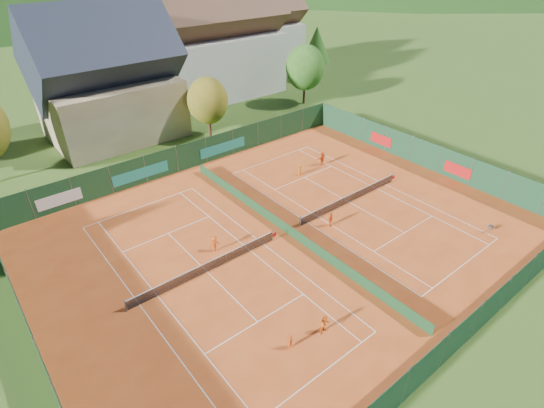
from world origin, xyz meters
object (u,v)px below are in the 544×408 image
(player_right_far_a, at_px, (300,170))
(player_right_far_b, at_px, (322,158))
(ball_hopper, at_px, (491,227))
(player_left_mid, at_px, (325,325))
(hotel_block_a, at_px, (214,47))
(player_left_far, at_px, (214,243))
(player_right_near, at_px, (330,219))
(hotel_block_b, at_px, (256,33))
(chalet, at_px, (108,84))
(player_left_near, at_px, (290,341))

(player_right_far_a, relative_size, player_right_far_b, 0.77)
(ball_hopper, xyz_separation_m, player_left_mid, (-18.91, 1.18, 0.13))
(hotel_block_a, distance_m, player_left_far, 41.23)
(player_right_near, distance_m, player_right_far_a, 9.71)
(hotel_block_b, bearing_deg, chalet, -157.01)
(player_left_near, bearing_deg, ball_hopper, -34.38)
(player_left_mid, xyz_separation_m, player_right_near, (8.84, 8.18, 0.03))
(chalet, height_order, player_left_far, chalet)
(hotel_block_a, height_order, player_left_near, hotel_block_a)
(chalet, xyz_separation_m, hotel_block_a, (19.00, 6.00, 0.76))
(player_right_near, bearing_deg, player_left_near, -167.52)
(hotel_block_a, bearing_deg, player_right_near, -108.11)
(player_right_far_b, bearing_deg, chalet, -65.45)
(chalet, distance_m, player_left_mid, 40.28)
(player_left_mid, bearing_deg, player_left_near, 170.93)
(player_left_far, bearing_deg, player_right_far_a, -153.57)
(player_left_far, relative_size, player_right_near, 1.00)
(chalet, xyz_separation_m, hotel_block_b, (33.00, 14.00, -0.01))
(ball_hopper, bearing_deg, player_left_mid, 176.43)
(chalet, bearing_deg, player_right_near, -78.02)
(hotel_block_a, distance_m, ball_hopper, 47.51)
(ball_hopper, bearing_deg, player_left_far, 147.20)
(player_left_mid, bearing_deg, player_left_far, 95.64)
(player_left_far, bearing_deg, hotel_block_a, -117.04)
(chalet, bearing_deg, player_left_far, -96.36)
(chalet, height_order, hotel_block_a, hotel_block_a)
(player_right_near, distance_m, player_right_far_b, 11.91)
(chalet, xyz_separation_m, player_right_far_b, (14.51, -22.61, -5.84))
(chalet, bearing_deg, ball_hopper, -67.74)
(hotel_block_b, height_order, player_right_far_b, hotel_block_b)
(player_right_far_b, bearing_deg, player_left_near, 32.95)
(player_left_far, bearing_deg, hotel_block_b, -124.70)
(player_left_far, height_order, player_right_far_b, player_right_far_b)
(hotel_block_b, bearing_deg, player_left_near, -125.24)
(player_left_near, distance_m, player_left_far, 11.31)
(hotel_block_a, height_order, player_left_mid, hotel_block_a)
(player_left_near, xyz_separation_m, player_right_far_b, (19.19, 16.74, 0.19))
(player_right_near, xyz_separation_m, player_right_far_b, (7.80, 9.00, 0.06))
(ball_hopper, bearing_deg, player_left_near, 175.68)
(player_left_near, relative_size, player_left_far, 0.81)
(player_left_far, relative_size, player_right_far_a, 1.20)
(hotel_block_b, xyz_separation_m, player_right_near, (-26.30, -45.61, -5.90))
(hotel_block_a, bearing_deg, player_left_mid, -114.78)
(hotel_block_a, distance_m, player_left_near, 51.61)
(hotel_block_b, bearing_deg, hotel_block_a, -150.26)
(hotel_block_b, distance_m, player_left_near, 65.59)
(hotel_block_b, xyz_separation_m, player_left_far, (-36.14, -42.14, -5.90))
(hotel_block_a, relative_size, player_right_far_a, 17.91)
(hotel_block_a, bearing_deg, player_left_far, -122.96)
(player_left_mid, bearing_deg, player_right_far_a, 53.02)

